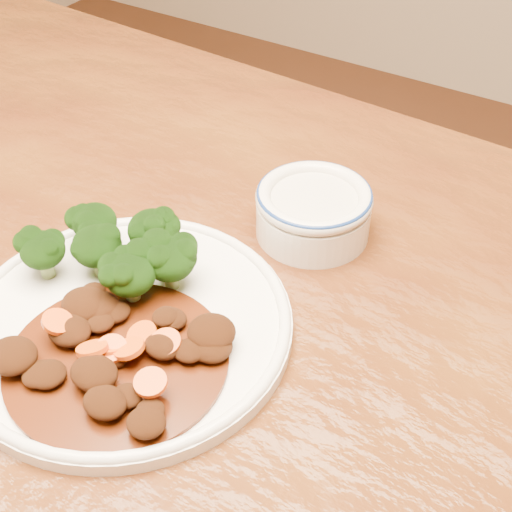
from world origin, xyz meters
The scene contains 5 objects.
dining_table centered at (0.00, 0.00, 0.67)m, with size 1.55×0.99×0.75m.
dinner_plate centered at (0.02, -0.04, 0.76)m, with size 0.29×0.29×0.02m.
broccoli_florets centered at (-0.02, 0.00, 0.79)m, with size 0.15×0.12×0.05m.
mince_stew centered at (0.05, -0.08, 0.77)m, with size 0.18×0.18×0.03m.
dip_bowl centered at (0.10, 0.17, 0.78)m, with size 0.12×0.12×0.05m.
Camera 1 is at (0.35, -0.35, 1.21)m, focal length 50.00 mm.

